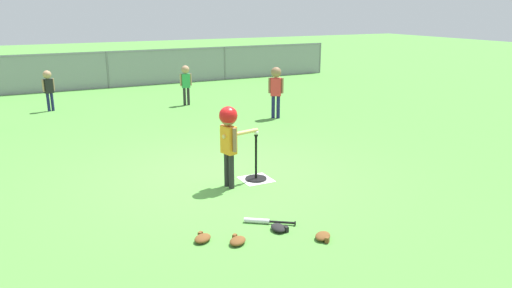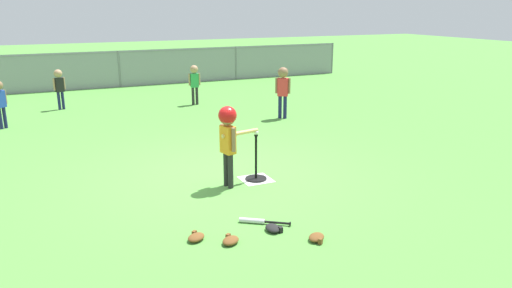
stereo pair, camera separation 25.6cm
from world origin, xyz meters
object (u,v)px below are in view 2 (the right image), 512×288
object	(u,v)px
fielder_near_left	(59,84)
glove_near_bats	(196,237)
batting_tee	(256,172)
fielder_deep_left	(194,79)
glove_outfield_drop	(317,237)
spare_bat_silver	(257,221)
baseball_on_tee	(256,132)
fielder_deep_right	(283,86)
glove_by_plate	(231,240)
fielder_deep_center	(0,98)
batter_child	(228,130)
glove_tossed_aside	(273,228)

from	to	relation	value
fielder_near_left	glove_near_bats	size ratio (longest dim) A/B	3.67
batting_tee	fielder_deep_left	distance (m)	5.93
fielder_deep_left	glove_outfield_drop	distance (m)	7.97
spare_bat_silver	glove_near_bats	xyz separation A→B (m)	(-0.79, -0.10, 0.01)
baseball_on_tee	fielder_near_left	bearing A→B (deg)	109.23
spare_bat_silver	fielder_near_left	bearing A→B (deg)	101.99
baseball_on_tee	glove_near_bats	size ratio (longest dim) A/B	0.27
baseball_on_tee	glove_outfield_drop	world-z (taller)	baseball_on_tee
fielder_deep_right	glove_outfield_drop	world-z (taller)	fielder_deep_right
glove_by_plate	glove_near_bats	bearing A→B (deg)	144.29
baseball_on_tee	fielder_deep_left	world-z (taller)	fielder_deep_left
fielder_deep_center	fielder_deep_right	xyz separation A→B (m)	(5.80, -1.61, 0.10)
batter_child	fielder_deep_left	size ratio (longest dim) A/B	1.14
batter_child	glove_near_bats	world-z (taller)	batter_child
glove_near_bats	glove_outfield_drop	xyz separation A→B (m)	(1.21, -0.56, 0.00)
fielder_deep_center	fielder_deep_left	world-z (taller)	fielder_deep_left
batter_child	spare_bat_silver	xyz separation A→B (m)	(-0.14, -1.27, -0.81)
batter_child	fielder_deep_center	world-z (taller)	batter_child
batting_tee	glove_tossed_aside	size ratio (longest dim) A/B	2.98
fielder_deep_right	glove_outfield_drop	distance (m)	6.05
batting_tee	fielder_near_left	distance (m)	7.05
glove_near_bats	glove_tossed_aside	bearing A→B (deg)	-10.19
glove_tossed_aside	glove_by_plate	bearing A→B (deg)	-172.60
baseball_on_tee	glove_by_plate	xyz separation A→B (m)	(-1.09, -1.71, -0.69)
batting_tee	fielder_deep_center	size ratio (longest dim) A/B	0.68
fielder_near_left	glove_by_plate	bearing A→B (deg)	-81.63
fielder_deep_right	spare_bat_silver	xyz separation A→B (m)	(-2.86, -4.83, -0.73)
fielder_deep_left	glove_by_plate	xyz separation A→B (m)	(-2.00, -7.54, -0.63)
glove_tossed_aside	batting_tee	bearing A→B (deg)	71.91
baseball_on_tee	fielder_deep_center	xyz separation A→B (m)	(-3.55, 5.05, -0.07)
spare_bat_silver	glove_tossed_aside	bearing A→B (deg)	-72.75
baseball_on_tee	batter_child	xyz separation A→B (m)	(-0.47, -0.10, 0.11)
fielder_deep_left	glove_tossed_aside	world-z (taller)	fielder_deep_left
fielder_near_left	glove_tossed_aside	world-z (taller)	fielder_near_left
batter_child	glove_outfield_drop	size ratio (longest dim) A/B	4.31
glove_outfield_drop	fielder_near_left	bearing A→B (deg)	103.71
glove_tossed_aside	glove_near_bats	bearing A→B (deg)	169.81
glove_tossed_aside	glove_outfield_drop	xyz separation A→B (m)	(0.33, -0.40, 0.00)
batter_child	glove_outfield_drop	xyz separation A→B (m)	(0.27, -1.93, -0.80)
spare_bat_silver	glove_by_plate	world-z (taller)	glove_by_plate
fielder_deep_left	glove_outfield_drop	bearing A→B (deg)	-98.06
glove_near_bats	fielder_deep_right	bearing A→B (deg)	53.43
glove_by_plate	fielder_near_left	bearing A→B (deg)	98.37
baseball_on_tee	fielder_deep_right	bearing A→B (deg)	56.88
batting_tee	glove_outfield_drop	world-z (taller)	batting_tee
fielder_near_left	batting_tee	bearing A→B (deg)	-70.77
batting_tee	fielder_deep_right	size ratio (longest dim) A/B	0.59
fielder_near_left	glove_outfield_drop	bearing A→B (deg)	-76.29
baseball_on_tee	glove_outfield_drop	bearing A→B (deg)	-95.59
batter_child	glove_outfield_drop	distance (m)	2.11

